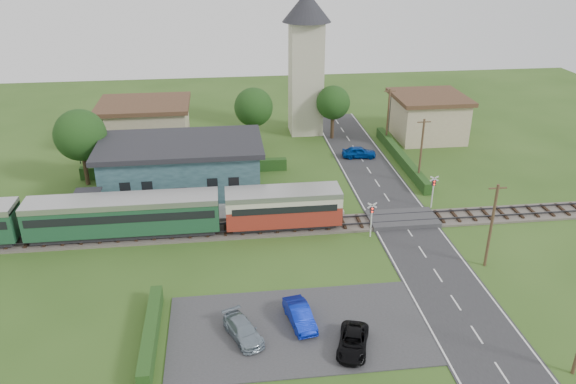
{
  "coord_description": "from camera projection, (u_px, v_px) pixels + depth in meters",
  "views": [
    {
      "loc": [
        -5.79,
        -41.52,
        23.9
      ],
      "look_at": [
        -0.21,
        4.0,
        2.59
      ],
      "focal_mm": 35.0,
      "sensor_mm": 36.0,
      "label": 1
    }
  ],
  "objects": [
    {
      "name": "car_park_blue",
      "position": [
        300.0,
        315.0,
        37.35
      ],
      "size": [
        2.0,
        4.04,
        1.27
      ],
      "primitive_type": "imported",
      "rotation": [
        0.0,
        0.0,
        0.18
      ],
      "color": "#061B9E",
      "rests_on": "car_park"
    },
    {
      "name": "house_east",
      "position": [
        428.0,
        116.0,
        70.71
      ],
      "size": [
        8.8,
        8.8,
        5.5
      ],
      "color": "tan",
      "rests_on": "ground"
    },
    {
      "name": "platform",
      "position": [
        181.0,
        215.0,
        51.57
      ],
      "size": [
        30.0,
        3.0,
        0.45
      ],
      "primitive_type": "cube",
      "color": "gray",
      "rests_on": "ground"
    },
    {
      "name": "hedge_station",
      "position": [
        185.0,
        168.0,
        60.66
      ],
      "size": [
        22.0,
        0.8,
        1.3
      ],
      "primitive_type": "cube",
      "color": "#193814",
      "rests_on": "ground"
    },
    {
      "name": "car_park",
      "position": [
        298.0,
        329.0,
        37.1
      ],
      "size": [
        17.0,
        9.0,
        0.08
      ],
      "primitive_type": "cube",
      "color": "#333335",
      "rests_on": "ground"
    },
    {
      "name": "railway_track",
      "position": [
        293.0,
        227.0,
        49.84
      ],
      "size": [
        76.0,
        3.2,
        0.49
      ],
      "color": "#4C443D",
      "rests_on": "ground"
    },
    {
      "name": "streetlamp_east",
      "position": [
        390.0,
        109.0,
        72.87
      ],
      "size": [
        0.3,
        0.3,
        5.15
      ],
      "color": "#3F3F47",
      "rests_on": "ground"
    },
    {
      "name": "streetlamp_west",
      "position": [
        76.0,
        138.0,
        62.38
      ],
      "size": [
        0.3,
        0.3,
        5.15
      ],
      "color": "#3F3F47",
      "rests_on": "ground"
    },
    {
      "name": "pedestrian_far",
      "position": [
        135.0,
        206.0,
        50.78
      ],
      "size": [
        0.76,
        0.92,
        1.73
      ],
      "primitive_type": "imported",
      "rotation": [
        0.0,
        0.0,
        1.45
      ],
      "color": "gray",
      "rests_on": "platform"
    },
    {
      "name": "pedestrian_near",
      "position": [
        279.0,
        202.0,
        51.67
      ],
      "size": [
        0.64,
        0.48,
        1.6
      ],
      "primitive_type": "imported",
      "rotation": [
        0.0,
        0.0,
        2.96
      ],
      "color": "gray",
      "rests_on": "platform"
    },
    {
      "name": "utility_pole_c",
      "position": [
        421.0,
        151.0,
        57.12
      ],
      "size": [
        1.4,
        0.22,
        7.0
      ],
      "color": "#473321",
      "rests_on": "ground"
    },
    {
      "name": "church_tower",
      "position": [
        306.0,
        53.0,
        69.53
      ],
      "size": [
        6.0,
        6.0,
        17.6
      ],
      "color": "#BDB59D",
      "rests_on": "ground"
    },
    {
      "name": "tree_a",
      "position": [
        80.0,
        135.0,
        56.21
      ],
      "size": [
        5.2,
        5.2,
        8.0
      ],
      "color": "#332316",
      "rests_on": "ground"
    },
    {
      "name": "ground",
      "position": [
        296.0,
        239.0,
        48.08
      ],
      "size": [
        120.0,
        120.0,
        0.0
      ],
      "primitive_type": "plane",
      "color": "#2D4C19"
    },
    {
      "name": "car_park_dark",
      "position": [
        353.0,
        342.0,
        35.05
      ],
      "size": [
        2.9,
        4.23,
        1.07
      ],
      "primitive_type": "imported",
      "rotation": [
        0.0,
        0.0,
        -0.32
      ],
      "color": "black",
      "rests_on": "car_park"
    },
    {
      "name": "crossing_deck",
      "position": [
        402.0,
        219.0,
        50.89
      ],
      "size": [
        6.2,
        3.4,
        0.45
      ],
      "primitive_type": "cube",
      "color": "#333335",
      "rests_on": "ground"
    },
    {
      "name": "tree_c",
      "position": [
        333.0,
        103.0,
        69.51
      ],
      "size": [
        4.2,
        4.2,
        6.78
      ],
      "color": "#332316",
      "rests_on": "ground"
    },
    {
      "name": "car_park_silver",
      "position": [
        243.0,
        330.0,
        36.04
      ],
      "size": [
        2.94,
        4.18,
        1.12
      ],
      "primitive_type": "imported",
      "rotation": [
        0.0,
        0.0,
        0.4
      ],
      "color": "gray",
      "rests_on": "car_park"
    },
    {
      "name": "utility_pole_d",
      "position": [
        388.0,
        116.0,
        67.92
      ],
      "size": [
        1.4,
        0.22,
        7.0
      ],
      "color": "#473321",
      "rests_on": "ground"
    },
    {
      "name": "train",
      "position": [
        85.0,
        217.0,
        47.02
      ],
      "size": [
        43.2,
        2.9,
        3.4
      ],
      "color": "#232328",
      "rests_on": "ground"
    },
    {
      "name": "car_on_road",
      "position": [
        359.0,
        152.0,
        64.98
      ],
      "size": [
        4.04,
        1.95,
        1.33
      ],
      "primitive_type": "imported",
      "rotation": [
        0.0,
        0.0,
        1.47
      ],
      "color": "navy",
      "rests_on": "road"
    },
    {
      "name": "road",
      "position": [
        409.0,
        232.0,
        49.17
      ],
      "size": [
        6.0,
        70.0,
        0.05
      ],
      "primitive_type": "cube",
      "color": "#28282B",
      "rests_on": "ground"
    },
    {
      "name": "house_west",
      "position": [
        146.0,
        124.0,
        67.76
      ],
      "size": [
        10.8,
        8.8,
        5.5
      ],
      "color": "tan",
      "rests_on": "ground"
    },
    {
      "name": "tree_b",
      "position": [
        254.0,
        107.0,
        66.45
      ],
      "size": [
        4.6,
        4.6,
        7.34
      ],
      "color": "#332316",
      "rests_on": "ground"
    },
    {
      "name": "crossing_signal_far",
      "position": [
        433.0,
        187.0,
        52.63
      ],
      "size": [
        0.84,
        0.28,
        3.28
      ],
      "color": "silver",
      "rests_on": "ground"
    },
    {
      "name": "equipment_hut",
      "position": [
        89.0,
        205.0,
        50.04
      ],
      "size": [
        2.3,
        2.3,
        2.55
      ],
      "color": "#BDB59D",
      "rests_on": "platform"
    },
    {
      "name": "hedge_roadside",
      "position": [
        401.0,
        157.0,
        63.8
      ],
      "size": [
        0.8,
        18.0,
        1.2
      ],
      "primitive_type": "cube",
      "color": "#193814",
      "rests_on": "ground"
    },
    {
      "name": "crossing_signal_near",
      "position": [
        372.0,
        215.0,
        47.52
      ],
      "size": [
        0.84,
        0.28,
        3.28
      ],
      "color": "silver",
      "rests_on": "ground"
    },
    {
      "name": "utility_pole_b",
      "position": [
        491.0,
        225.0,
        42.72
      ],
      "size": [
        1.4,
        0.22,
        7.0
      ],
      "color": "#473321",
      "rests_on": "ground"
    },
    {
      "name": "station_building",
      "position": [
        182.0,
        167.0,
        55.74
      ],
      "size": [
        16.0,
        9.0,
        5.3
      ],
      "color": "#27444B",
      "rests_on": "ground"
    },
    {
      "name": "hedge_carpark",
      "position": [
        151.0,
        333.0,
        35.82
      ],
      "size": [
        0.8,
        9.0,
        1.2
      ],
      "primitive_type": "cube",
      "color": "#193814",
      "rests_on": "ground"
    }
  ]
}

